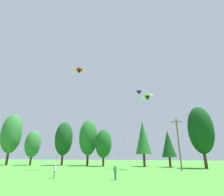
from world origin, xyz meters
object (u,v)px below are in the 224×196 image
parafoil_kite_high_red_yellow (79,71)px  parafoil_kite_mid_purple (139,92)px  utility_pole (179,142)px  parafoil_kite_far_lime_white (147,97)px  kite_flyer_mid (115,171)px  kite_flyer_near (55,170)px

parafoil_kite_high_red_yellow → parafoil_kite_mid_purple: size_ratio=1.01×
utility_pole → parafoil_kite_far_lime_white: 11.49m
kite_flyer_mid → parafoil_kite_high_red_yellow: size_ratio=0.08×
kite_flyer_near → kite_flyer_mid: (7.63, 0.14, 0.00)m
kite_flyer_near → utility_pole: bearing=43.8°
kite_flyer_mid → parafoil_kite_mid_purple: size_ratio=0.08×
parafoil_kite_far_lime_white → kite_flyer_mid: bearing=-102.0°
kite_flyer_near → kite_flyer_mid: size_ratio=1.00×
utility_pole → parafoil_kite_far_lime_white: parafoil_kite_far_lime_white is taller
kite_flyer_mid → parafoil_kite_mid_purple: bearing=85.2°
parafoil_kite_mid_purple → parafoil_kite_far_lime_white: parafoil_kite_mid_purple is taller
utility_pole → parafoil_kite_mid_purple: size_ratio=0.48×
kite_flyer_near → parafoil_kite_far_lime_white: size_ratio=0.09×
utility_pole → kite_flyer_mid: (-9.03, -15.83, -4.11)m
utility_pole → parafoil_kite_high_red_yellow: bearing=-167.3°
utility_pole → parafoil_kite_far_lime_white: bearing=167.3°
kite_flyer_mid → parafoil_kite_high_red_yellow: parafoil_kite_high_red_yellow is taller
kite_flyer_mid → parafoil_kite_far_lime_white: parafoil_kite_far_lime_white is taller
kite_flyer_near → parafoil_kite_high_red_yellow: (-3.08, 11.50, 19.70)m
utility_pole → kite_flyer_mid: bearing=-119.7°
utility_pole → parafoil_kite_high_red_yellow: parafoil_kite_high_red_yellow is taller
kite_flyer_near → parafoil_kite_mid_purple: parafoil_kite_mid_purple is taller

